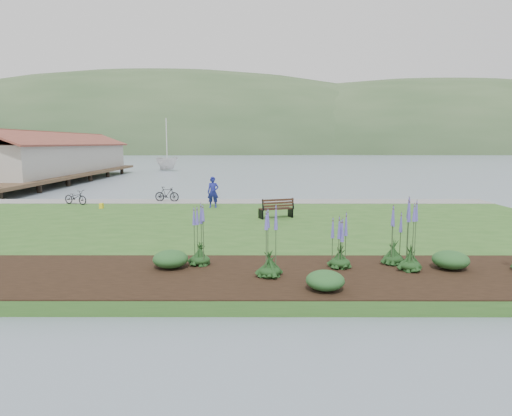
{
  "coord_description": "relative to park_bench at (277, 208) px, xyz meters",
  "views": [
    {
      "loc": [
        2.02,
        -22.54,
        4.17
      ],
      "look_at": [
        1.98,
        -2.36,
        1.3
      ],
      "focal_mm": 32.0,
      "sensor_mm": 36.0,
      "label": 1
    }
  ],
  "objects": [
    {
      "name": "ground",
      "position": [
        -3.03,
        -0.31,
        -0.92
      ],
      "size": [
        600.0,
        600.0,
        0.0
      ],
      "primitive_type": "plane",
      "color": "slate",
      "rests_on": "ground"
    },
    {
      "name": "lawn",
      "position": [
        -3.03,
        -2.31,
        -0.72
      ],
      "size": [
        34.0,
        20.0,
        0.4
      ],
      "primitive_type": "cube",
      "color": "#2D591F",
      "rests_on": "ground"
    },
    {
      "name": "shoreline_path",
      "position": [
        -3.03,
        6.59,
        -0.5
      ],
      "size": [
        34.0,
        2.2,
        0.03
      ],
      "primitive_type": "cube",
      "color": "gray",
      "rests_on": "lawn"
    },
    {
      "name": "garden_bed",
      "position": [
        -0.03,
        -10.11,
        -0.5
      ],
      "size": [
        24.0,
        4.4,
        0.04
      ],
      "primitive_type": "cube",
      "color": "black",
      "rests_on": "lawn"
    },
    {
      "name": "far_hillside",
      "position": [
        16.97,
        169.69,
        -0.92
      ],
      "size": [
        580.0,
        80.0,
        38.0
      ],
      "primitive_type": null,
      "color": "#34512D",
      "rests_on": "ground"
    },
    {
      "name": "pier_pavilion",
      "position": [
        -23.03,
        27.21,
        1.72
      ],
      "size": [
        8.0,
        36.0,
        5.4
      ],
      "color": "#4C3826",
      "rests_on": "ground"
    },
    {
      "name": "park_bench",
      "position": [
        0.0,
        0.0,
        0.0
      ],
      "size": [
        1.82,
        1.22,
        1.05
      ],
      "rotation": [
        0.0,
        0.0,
        0.35
      ],
      "color": "black",
      "rests_on": "lawn"
    },
    {
      "name": "person",
      "position": [
        -3.59,
        3.82,
        0.55
      ],
      "size": [
        0.78,
        0.54,
        2.15
      ],
      "primitive_type": "imported",
      "rotation": [
        0.0,
        0.0,
        -0.0
      ],
      "color": "navy",
      "rests_on": "lawn"
    },
    {
      "name": "bicycle_a",
      "position": [
        -12.27,
        5.21,
        -0.07
      ],
      "size": [
        1.24,
        1.82,
        0.9
      ],
      "primitive_type": "imported",
      "rotation": [
        0.0,
        0.0,
        1.16
      ],
      "color": "black",
      "rests_on": "lawn"
    },
    {
      "name": "bicycle_b",
      "position": [
        -6.87,
        6.64,
        -0.04
      ],
      "size": [
        0.7,
        1.66,
        0.97
      ],
      "primitive_type": "imported",
      "rotation": [
        0.0,
        0.0,
        1.42
      ],
      "color": "black",
      "rests_on": "lawn"
    },
    {
      "name": "sailboat",
      "position": [
        -14.79,
        47.45,
        -0.92
      ],
      "size": [
        13.55,
        13.58,
        25.3
      ],
      "primitive_type": "imported",
      "rotation": [
        0.0,
        0.0,
        0.65
      ],
      "color": "silver",
      "rests_on": "ground"
    },
    {
      "name": "pannier",
      "position": [
        -10.09,
        3.49,
        -0.37
      ],
      "size": [
        0.19,
        0.29,
        0.3
      ],
      "primitive_type": "cube",
      "rotation": [
        0.0,
        0.0,
        0.02
      ],
      "color": "yellow",
      "rests_on": "lawn"
    },
    {
      "name": "echium_0",
      "position": [
        -0.65,
        -10.37,
        0.37
      ],
      "size": [
        0.62,
        0.62,
        2.23
      ],
      "color": "#123312",
      "rests_on": "garden_bed"
    },
    {
      "name": "echium_1",
      "position": [
        1.51,
        -9.43,
        0.26
      ],
      "size": [
        0.62,
        0.62,
        1.76
      ],
      "color": "#123312",
      "rests_on": "garden_bed"
    },
    {
      "name": "echium_2",
      "position": [
        3.52,
        -9.74,
        0.48
      ],
      "size": [
        0.62,
        0.62,
        2.34
      ],
      "color": "#123312",
      "rests_on": "garden_bed"
    },
    {
      "name": "echium_4",
      "position": [
        -2.77,
        -9.11,
        0.51
      ],
      "size": [
        0.62,
        0.62,
        2.3
      ],
      "color": "#123312",
      "rests_on": "garden_bed"
    },
    {
      "name": "echium_5",
      "position": [
        3.25,
        -8.98,
        0.28
      ],
      "size": [
        0.62,
        0.62,
        2.04
      ],
      "color": "#123312",
      "rests_on": "garden_bed"
    },
    {
      "name": "shrub_0",
      "position": [
        -3.62,
        -9.45,
        -0.21
      ],
      "size": [
        1.06,
        1.06,
        0.53
      ],
      "primitive_type": "ellipsoid",
      "color": "#1E4C21",
      "rests_on": "garden_bed"
    },
    {
      "name": "shrub_1",
      "position": [
        0.75,
        -11.55,
        -0.23
      ],
      "size": [
        1.0,
        1.0,
        0.5
      ],
      "primitive_type": "ellipsoid",
      "color": "#1E4C21",
      "rests_on": "garden_bed"
    },
    {
      "name": "shrub_2",
      "position": [
        4.8,
        -9.55,
        -0.21
      ],
      "size": [
        1.08,
        1.08,
        0.54
      ],
      "primitive_type": "ellipsoid",
      "color": "#1E4C21",
      "rests_on": "garden_bed"
    }
  ]
}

